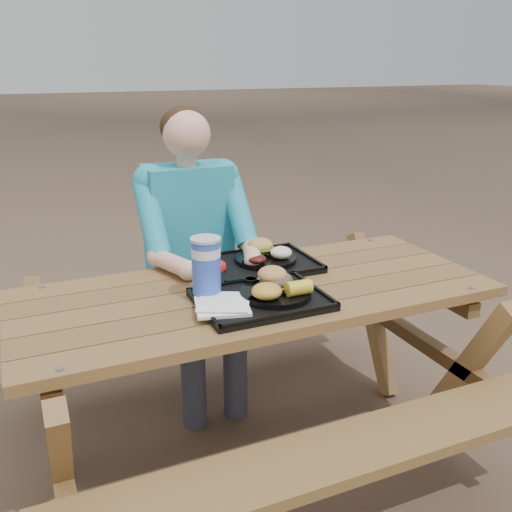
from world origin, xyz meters
name	(u,v)px	position (x,y,z in m)	size (l,w,h in m)	color
ground	(256,452)	(0.00, 0.00, 0.00)	(60.00, 60.00, 0.00)	#999999
picnic_table	(256,374)	(0.00, 0.00, 0.38)	(1.80, 1.49, 0.75)	#999999
tray_near	(261,300)	(-0.04, -0.14, 0.76)	(0.45, 0.35, 0.02)	black
tray_far	(260,265)	(0.11, 0.21, 0.76)	(0.45, 0.35, 0.02)	black
plate_near	(275,293)	(0.01, -0.14, 0.78)	(0.26, 0.26, 0.02)	black
plate_far	(266,259)	(0.14, 0.22, 0.78)	(0.26, 0.26, 0.02)	black
napkin_stack	(222,305)	(-0.20, -0.16, 0.78)	(0.18, 0.18, 0.02)	white
soda_cup	(206,268)	(-0.21, -0.04, 0.87)	(0.10, 0.10, 0.21)	#193CC1
condiment_bbq	(251,282)	(-0.03, -0.02, 0.79)	(0.05, 0.05, 0.03)	black
condiment_mustard	(262,282)	(0.02, -0.02, 0.78)	(0.04, 0.04, 0.03)	gold
sandwich	(276,271)	(0.04, -0.10, 0.85)	(0.11, 0.11, 0.12)	#C78B46
mac_cheese	(267,291)	(-0.04, -0.19, 0.82)	(0.11, 0.11, 0.05)	gold
corn_cob	(299,288)	(0.07, -0.21, 0.82)	(0.09, 0.09, 0.05)	yellow
cutlery_far	(221,266)	(-0.06, 0.23, 0.77)	(0.02, 0.14, 0.01)	black
burger	(260,242)	(0.14, 0.27, 0.84)	(0.11, 0.11, 0.10)	gold
baked_beans	(257,259)	(0.07, 0.16, 0.81)	(0.08, 0.08, 0.03)	#48120E
potato_salad	(281,253)	(0.19, 0.17, 0.82)	(0.09, 0.09, 0.05)	white
diner	(191,269)	(-0.07, 0.59, 0.64)	(0.48, 0.84, 1.28)	#1CB9C4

